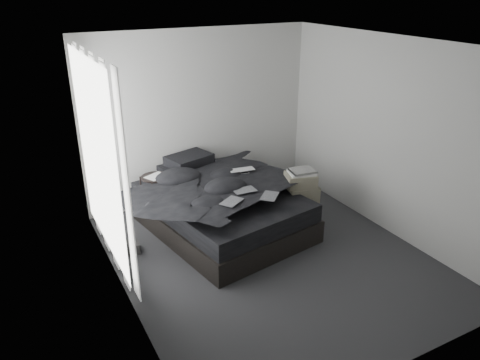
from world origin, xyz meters
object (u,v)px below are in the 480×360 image
bed (222,219)px  box_lower (299,213)px  side_stand (157,200)px  laptop (243,166)px

bed → box_lower: bearing=-29.7°
side_stand → bed: bearing=-37.7°
laptop → box_lower: 1.04m
bed → box_lower: box_lower is taller
laptop → box_lower: laptop is taller
bed → laptop: (0.40, 0.12, 0.67)m
laptop → box_lower: size_ratio=0.80×
laptop → side_stand: bearing=167.0°
bed → side_stand: size_ratio=3.13×
box_lower → bed: bearing=159.9°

